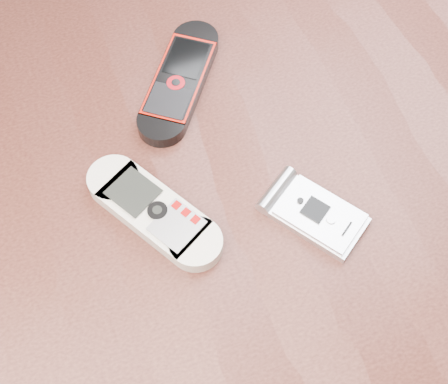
{
  "coord_description": "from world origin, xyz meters",
  "views": [
    {
      "loc": [
        -0.1,
        -0.27,
        1.28
      ],
      "look_at": [
        0.01,
        0.0,
        0.76
      ],
      "focal_mm": 50.0,
      "sensor_mm": 36.0,
      "label": 1
    }
  ],
  "objects_px": {
    "nokia_black_red": "(179,80)",
    "motorola_razr": "(317,214)",
    "table": "(220,244)",
    "nokia_white": "(154,211)"
  },
  "relations": [
    {
      "from": "table",
      "to": "nokia_black_red",
      "type": "height_order",
      "value": "nokia_black_red"
    },
    {
      "from": "motorola_razr",
      "to": "table",
      "type": "bearing_deg",
      "value": 112.5
    },
    {
      "from": "table",
      "to": "nokia_black_red",
      "type": "distance_m",
      "value": 0.18
    },
    {
      "from": "nokia_black_red",
      "to": "motorola_razr",
      "type": "height_order",
      "value": "nokia_black_red"
    },
    {
      "from": "table",
      "to": "motorola_razr",
      "type": "bearing_deg",
      "value": -33.44
    },
    {
      "from": "nokia_black_red",
      "to": "table",
      "type": "bearing_deg",
      "value": -56.59
    },
    {
      "from": "nokia_white",
      "to": "motorola_razr",
      "type": "relative_size",
      "value": 1.55
    },
    {
      "from": "table",
      "to": "nokia_white",
      "type": "height_order",
      "value": "nokia_white"
    },
    {
      "from": "table",
      "to": "nokia_white",
      "type": "relative_size",
      "value": 7.72
    },
    {
      "from": "table",
      "to": "nokia_white",
      "type": "distance_m",
      "value": 0.13
    }
  ]
}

